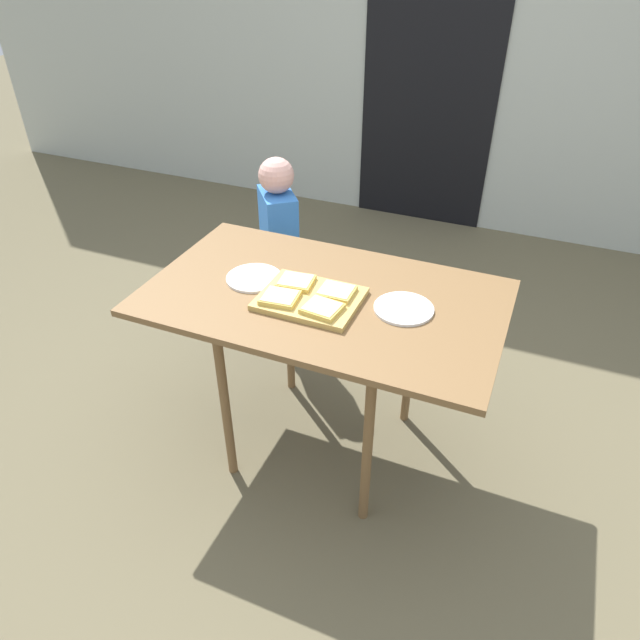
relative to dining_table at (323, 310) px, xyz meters
name	(u,v)px	position (x,y,z in m)	size (l,w,h in m)	color
ground_plane	(323,443)	(0.00, 0.00, -0.69)	(16.00, 16.00, 0.00)	brown
house_wall_back	(478,4)	(0.00, 2.46, 0.72)	(8.00, 0.20, 2.80)	#ADB2A8
house_door	(431,75)	(-0.22, 2.36, 0.31)	(0.90, 0.02, 2.00)	black
dining_table	(323,310)	(0.00, 0.00, 0.00)	(1.26, 0.74, 0.75)	brown
cutting_board	(310,299)	(-0.03, -0.06, 0.07)	(0.34, 0.27, 0.02)	tan
pizza_slice_far_right	(336,291)	(0.05, -0.01, 0.09)	(0.12, 0.11, 0.02)	gold
pizza_slice_far_left	(296,281)	(-0.11, 0.00, 0.09)	(0.13, 0.12, 0.02)	gold
pizza_slice_near_right	(322,308)	(0.04, -0.12, 0.09)	(0.13, 0.12, 0.02)	gold
pizza_slice_near_left	(280,297)	(-0.11, -0.12, 0.09)	(0.13, 0.12, 0.02)	gold
plate_white_right	(404,309)	(0.29, 0.02, 0.07)	(0.20, 0.20, 0.01)	white
plate_white_left	(254,278)	(-0.28, 0.00, 0.07)	(0.20, 0.20, 0.01)	white
child_left	(279,246)	(-0.47, 0.59, -0.13)	(0.26, 0.27, 0.99)	#492B54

